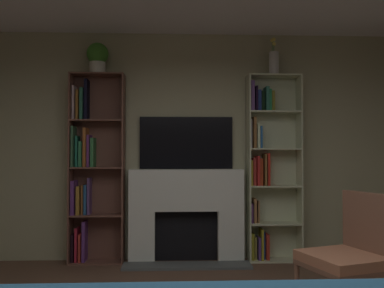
# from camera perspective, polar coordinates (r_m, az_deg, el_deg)

# --- Properties ---
(wall_back_accent) EXTENTS (5.41, 0.06, 2.83)m
(wall_back_accent) POSITION_cam_1_polar(r_m,az_deg,el_deg) (5.25, -0.82, -0.25)
(wall_back_accent) COLOR tan
(wall_back_accent) RESTS_ON ground_plane
(fireplace) EXTENTS (1.49, 0.53, 1.12)m
(fireplace) POSITION_cam_1_polar(r_m,az_deg,el_deg) (5.16, -0.78, -9.35)
(fireplace) COLOR white
(fireplace) RESTS_ON ground_plane
(tv) EXTENTS (1.16, 0.06, 0.65)m
(tv) POSITION_cam_1_polar(r_m,az_deg,el_deg) (5.19, -0.80, 0.16)
(tv) COLOR black
(tv) RESTS_ON fireplace
(bookshelf_left) EXTENTS (0.65, 0.26, 2.29)m
(bookshelf_left) POSITION_cam_1_polar(r_m,az_deg,el_deg) (5.23, -13.62, -3.42)
(bookshelf_left) COLOR brown
(bookshelf_left) RESTS_ON ground_plane
(bookshelf_right) EXTENTS (0.65, 0.26, 2.29)m
(bookshelf_right) POSITION_cam_1_polar(r_m,az_deg,el_deg) (5.26, 10.28, -3.01)
(bookshelf_right) COLOR beige
(bookshelf_right) RESTS_ON ground_plane
(potted_plant) EXTENTS (0.26, 0.26, 0.38)m
(potted_plant) POSITION_cam_1_polar(r_m,az_deg,el_deg) (5.29, -12.82, 11.58)
(potted_plant) COLOR beige
(potted_plant) RESTS_ON bookshelf_left
(vase_with_flowers) EXTENTS (0.12, 0.12, 0.47)m
(vase_with_flowers) POSITION_cam_1_polar(r_m,az_deg,el_deg) (5.34, 11.15, 11.01)
(vase_with_flowers) COLOR silver
(vase_with_flowers) RESTS_ON bookshelf_right
(armchair) EXTENTS (0.74, 0.74, 0.98)m
(armchair) POSITION_cam_1_polar(r_m,az_deg,el_deg) (3.76, 21.13, -13.61)
(armchair) COLOR brown
(armchair) RESTS_ON ground_plane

